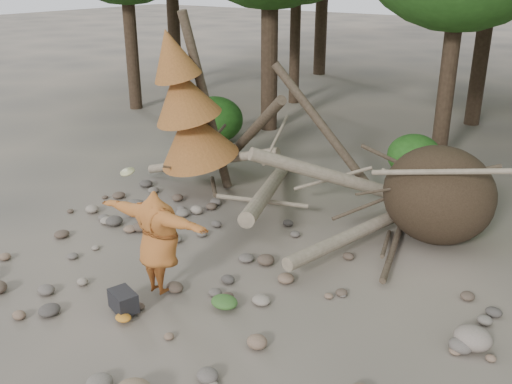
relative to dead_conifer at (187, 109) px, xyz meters
The scene contains 11 objects.
ground 5.05m from the dead_conifer, 47.26° to the right, with size 120.00×120.00×0.00m, color #514C44.
deadfall_pile 5.33m from the dead_conifer, ahead, with size 8.55×5.24×3.30m.
dead_conifer is the anchor object (origin of this frame).
bush_left 4.72m from the dead_conifer, 121.92° to the left, with size 1.80×1.80×1.44m, color #1D4A13.
bush_mid 6.11m from the dead_conifer, 48.52° to the left, with size 1.40×1.40×1.12m, color #265E1B.
frisbee_thrower 4.75m from the dead_conifer, 54.61° to the right, with size 2.53×1.07×1.81m.
backpack 5.56m from the dead_conifer, 60.23° to the right, with size 0.49×0.32×0.32m, color black.
cloth_green 5.57m from the dead_conifer, 42.45° to the right, with size 0.46×0.38×0.17m, color #335D25.
cloth_orange 5.86m from the dead_conifer, 59.39° to the right, with size 0.27×0.22×0.10m, color #C07721.
boulder_mid_right 7.96m from the dead_conifer, 16.55° to the right, with size 0.55×0.50×0.33m, color gray.
boulder_mid_left 2.56m from the dead_conifer, 95.89° to the right, with size 0.55×0.50×0.33m, color #58524A.
Camera 1 is at (5.74, -6.27, 5.16)m, focal length 40.00 mm.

